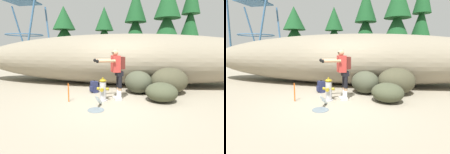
{
  "view_description": "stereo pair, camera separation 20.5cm",
  "coord_description": "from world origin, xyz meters",
  "views": [
    {
      "loc": [
        0.96,
        -5.24,
        1.7
      ],
      "look_at": [
        -0.01,
        0.49,
        0.75
      ],
      "focal_mm": 28.14,
      "sensor_mm": 36.0,
      "label": 1
    },
    {
      "loc": [
        1.16,
        -5.21,
        1.7
      ],
      "look_at": [
        -0.01,
        0.49,
        0.75
      ],
      "focal_mm": 28.14,
      "sensor_mm": 36.0,
      "label": 2
    }
  ],
  "objects": [
    {
      "name": "hydrant_water_jet",
      "position": [
        -0.26,
        -0.42,
        0.12
      ],
      "size": [
        0.47,
        1.01,
        0.57
      ],
      "color": "silver",
      "rests_on": "ground_plane"
    },
    {
      "name": "ground_plane",
      "position": [
        0.0,
        0.0,
        -0.02
      ],
      "size": [
        56.0,
        56.0,
        0.04
      ],
      "primitive_type": "cube",
      "color": "gray"
    },
    {
      "name": "fire_hydrant",
      "position": [
        -0.26,
        0.19,
        0.36
      ],
      "size": [
        0.39,
        0.34,
        0.77
      ],
      "color": "#B2B2B7",
      "rests_on": "ground_plane"
    },
    {
      "name": "spare_backpack",
      "position": [
        -0.84,
        1.24,
        0.22
      ],
      "size": [
        0.36,
        0.36,
        0.47
      ],
      "rotation": [
        0.0,
        0.0,
        3.87
      ],
      "color": "#23284C",
      "rests_on": "ground_plane"
    },
    {
      "name": "survey_stake",
      "position": [
        -1.32,
        -0.09,
        0.3
      ],
      "size": [
        0.04,
        0.04,
        0.6
      ],
      "primitive_type": "cylinder",
      "color": "#E55914",
      "rests_on": "ground_plane"
    },
    {
      "name": "pine_tree_center",
      "position": [
        0.37,
        10.23,
        3.41
      ],
      "size": [
        2.82,
        2.82,
        6.67
      ],
      "color": "#47331E",
      "rests_on": "ground_plane"
    },
    {
      "name": "boulder_small",
      "position": [
        1.61,
        0.44,
        0.31
      ],
      "size": [
        1.33,
        1.29,
        0.62
      ],
      "primitive_type": "ellipsoid",
      "rotation": [
        0.0,
        0.0,
        4.29
      ],
      "color": "#3F442F",
      "rests_on": "ground_plane"
    },
    {
      "name": "pine_tree_right",
      "position": [
        2.73,
        8.69,
        3.42
      ],
      "size": [
        2.97,
        2.97,
        6.64
      ],
      "color": "#47331E",
      "rests_on": "ground_plane"
    },
    {
      "name": "boulder_mid",
      "position": [
        0.86,
        1.45,
        0.43
      ],
      "size": [
        1.46,
        1.51,
        0.85
      ],
      "primitive_type": "ellipsoid",
      "rotation": [
        0.0,
        0.0,
        2.07
      ],
      "color": "#3F4331",
      "rests_on": "ground_plane"
    },
    {
      "name": "pine_tree_far_left",
      "position": [
        -5.2,
        8.36,
        2.87
      ],
      "size": [
        2.74,
        2.74,
        5.0
      ],
      "color": "#47331E",
      "rests_on": "ground_plane"
    },
    {
      "name": "pine_tree_far_right",
      "position": [
        4.58,
        9.58,
        3.83
      ],
      "size": [
        2.07,
        2.07,
        7.11
      ],
      "color": "#47331E",
      "rests_on": "ground_plane"
    },
    {
      "name": "boulder_large",
      "position": [
        2.0,
        1.5,
        0.5
      ],
      "size": [
        1.82,
        1.73,
        1.0
      ],
      "primitive_type": "ellipsoid",
      "rotation": [
        0.0,
        0.0,
        0.49
      ],
      "color": "#43412E",
      "rests_on": "ground_plane"
    },
    {
      "name": "dirt_embankment",
      "position": [
        0.0,
        3.2,
        1.19
      ],
      "size": [
        15.08,
        3.2,
        2.38
      ],
      "primitive_type": "ellipsoid",
      "color": "gray",
      "rests_on": "ground_plane"
    },
    {
      "name": "utility_worker",
      "position": [
        0.15,
        0.38,
        1.05
      ],
      "size": [
        1.04,
        0.77,
        1.66
      ],
      "rotation": [
        0.0,
        0.0,
        -2.7
      ],
      "color": "beige",
      "rests_on": "ground_plane"
    },
    {
      "name": "pine_tree_left",
      "position": [
        -1.95,
        8.44,
        2.76
      ],
      "size": [
        2.2,
        2.2,
        4.84
      ],
      "color": "#47331E",
      "rests_on": "ground_plane"
    }
  ]
}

